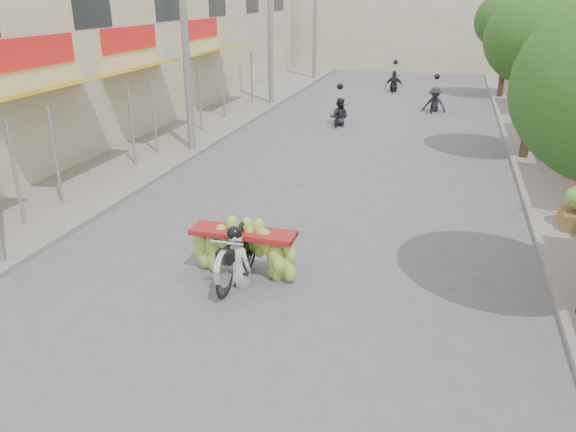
{
  "coord_description": "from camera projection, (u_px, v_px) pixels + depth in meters",
  "views": [
    {
      "loc": [
        2.87,
        -5.08,
        5.07
      ],
      "look_at": [
        0.14,
        4.51,
        1.1
      ],
      "focal_mm": 35.0,
      "sensor_mm": 36.0,
      "label": 1
    }
  ],
  "objects": [
    {
      "name": "street_tree_mid",
      "position": [
        542.0,
        39.0,
        16.89
      ],
      "size": [
        3.4,
        3.4,
        5.25
      ],
      "color": "#3A2719",
      "rests_on": "ground"
    },
    {
      "name": "pedestrian",
      "position": [
        535.0,
        127.0,
        18.84
      ],
      "size": [
        0.82,
        0.56,
        1.55
      ],
      "rotation": [
        0.0,
        0.0,
        3.29
      ],
      "color": "silver",
      "rests_on": "ground"
    },
    {
      "name": "ground",
      "position": [
        181.0,
        421.0,
        7.15
      ],
      "size": [
        120.0,
        120.0,
        0.0
      ],
      "primitive_type": "plane",
      "color": "#59595E",
      "rests_on": "ground"
    },
    {
      "name": "bg_motorbike_c",
      "position": [
        395.0,
        76.0,
        30.7
      ],
      "size": [
        0.98,
        1.5,
        1.95
      ],
      "color": "black",
      "rests_on": "ground"
    },
    {
      "name": "produce_crate_far",
      "position": [
        544.0,
        127.0,
        19.61
      ],
      "size": [
        1.2,
        0.88,
        1.16
      ],
      "color": "brown",
      "rests_on": "ground"
    },
    {
      "name": "sidewalk_right",
      "position": [
        571.0,
        154.0,
        18.75
      ],
      "size": [
        4.0,
        60.0,
        0.12
      ],
      "primitive_type": "cube",
      "color": "gray",
      "rests_on": "ground"
    },
    {
      "name": "sidewalk_left",
      "position": [
        188.0,
        128.0,
        22.31
      ],
      "size": [
        4.0,
        60.0,
        0.12
      ],
      "primitive_type": "cube",
      "color": "gray",
      "rests_on": "ground"
    },
    {
      "name": "banana_motorbike",
      "position": [
        239.0,
        248.0,
        10.4
      ],
      "size": [
        2.2,
        1.94,
        1.96
      ],
      "color": "black",
      "rests_on": "ground"
    },
    {
      "name": "shophouse_row_left",
      "position": [
        52.0,
        51.0,
        21.57
      ],
      "size": [
        9.77,
        40.0,
        6.0
      ],
      "color": "#BDB395",
      "rests_on": "ground"
    },
    {
      "name": "street_tree_far",
      "position": [
        510.0,
        21.0,
        27.61
      ],
      "size": [
        3.4,
        3.4,
        5.25
      ],
      "color": "#3A2719",
      "rests_on": "ground"
    },
    {
      "name": "utility_pole_back",
      "position": [
        315.0,
        12.0,
        33.84
      ],
      "size": [
        0.6,
        0.24,
        8.0
      ],
      "color": "slate",
      "rests_on": "ground"
    },
    {
      "name": "utility_pole_far",
      "position": [
        270.0,
        17.0,
        25.8
      ],
      "size": [
        0.6,
        0.24,
        8.0
      ],
      "color": "slate",
      "rests_on": "ground"
    },
    {
      "name": "bg_motorbike_b",
      "position": [
        435.0,
        93.0,
        25.43
      ],
      "size": [
        1.14,
        1.69,
        1.95
      ],
      "color": "black",
      "rests_on": "ground"
    },
    {
      "name": "utility_pole_mid",
      "position": [
        185.0,
        28.0,
        17.75
      ],
      "size": [
        0.6,
        0.24,
        8.0
      ],
      "color": "slate",
      "rests_on": "ground"
    },
    {
      "name": "bg_motorbike_a",
      "position": [
        339.0,
        106.0,
        22.82
      ],
      "size": [
        0.81,
        1.46,
        1.95
      ],
      "color": "black",
      "rests_on": "ground"
    },
    {
      "name": "far_building",
      "position": [
        415.0,
        17.0,
        39.81
      ],
      "size": [
        20.0,
        6.0,
        7.0
      ],
      "primitive_type": "cube",
      "color": "#BDB395",
      "rests_on": "ground"
    }
  ]
}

